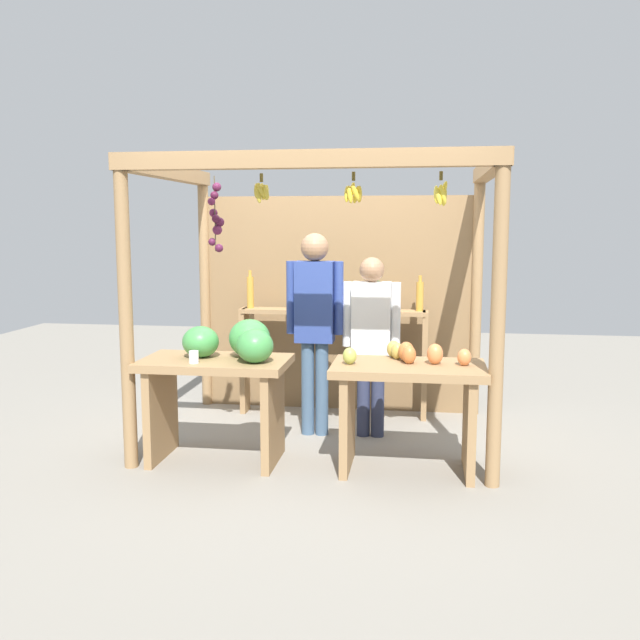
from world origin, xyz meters
TOP-DOWN VIEW (x-y plane):
  - ground_plane at (0.00, 0.00)m, footprint 12.00×12.00m
  - market_stall at (-0.00, 0.40)m, footprint 2.73×1.96m
  - fruit_counter_left at (-0.65, -0.68)m, footprint 1.09×0.64m
  - fruit_counter_right at (0.72, -0.68)m, footprint 1.09×0.65m
  - bottle_shelf_unit at (-0.01, 0.69)m, footprint 1.74×0.22m
  - vendor_man at (-0.08, 0.07)m, footprint 0.48×0.23m
  - vendor_woman at (0.39, 0.09)m, footprint 0.48×0.20m

SIDE VIEW (x-z plane):
  - ground_plane at x=0.00m, z-range 0.00..0.00m
  - fruit_counter_right at x=0.72m, z-range 0.10..1.04m
  - fruit_counter_left at x=-0.65m, z-range 0.16..1.23m
  - bottle_shelf_unit at x=-0.01m, z-range 0.10..1.46m
  - vendor_woman at x=0.39m, z-range 0.14..1.66m
  - vendor_man at x=-0.08m, z-range 0.18..1.89m
  - market_stall at x=0.00m, z-range 0.20..2.48m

